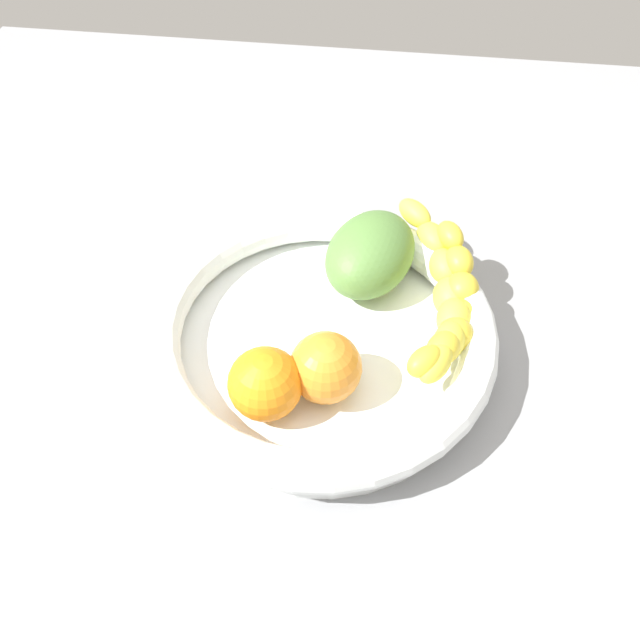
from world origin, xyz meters
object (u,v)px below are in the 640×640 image
banana_draped_right (443,290)px  orange_mid_left (265,384)px  banana_draped_left (453,307)px  mango_green (370,254)px  orange_front (326,368)px  fruit_bowl (320,335)px

banana_draped_right → orange_mid_left: bearing=-48.2°
banana_draped_left → mango_green: mango_green is taller
banana_draped_left → orange_mid_left: size_ratio=3.18×
banana_draped_left → orange_front: orange_front is taller
fruit_bowl → orange_front: (5.29, 1.16, 2.26)cm
banana_draped_right → mango_green: mango_green is taller
banana_draped_left → orange_mid_left: 18.81cm
orange_mid_left → mango_green: (-16.47, 7.38, 0.12)cm
orange_front → orange_mid_left: size_ratio=0.99×
banana_draped_left → orange_mid_left: (10.68, -15.48, 0.08)cm
orange_front → mango_green: size_ratio=0.55×
fruit_bowl → banana_draped_left: bearing=104.5°
fruit_bowl → orange_mid_left: size_ratio=5.13×
banana_draped_right → orange_mid_left: orange_mid_left is taller
banana_draped_left → orange_front: bearing=-52.1°
orange_front → banana_draped_right: bearing=137.4°
banana_draped_right → orange_front: 14.48cm
orange_mid_left → mango_green: 18.05cm
banana_draped_right → orange_front: size_ratio=3.82×
fruit_bowl → banana_draped_right: (-5.37, 10.96, 2.00)cm
orange_front → mango_green: bearing=169.4°
banana_draped_right → mango_green: bearing=-116.0°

